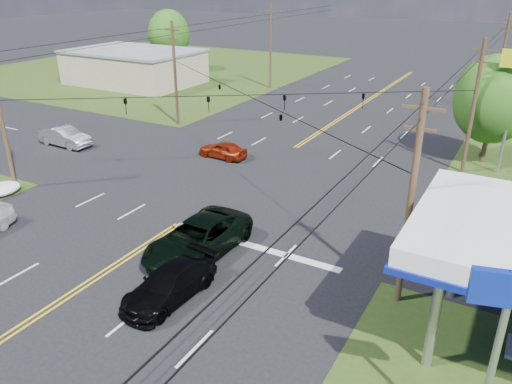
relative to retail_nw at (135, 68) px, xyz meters
The scene contains 20 objects.
ground 37.26m from the retail_nw, 36.25° to the right, with size 280.00×280.00×0.00m, color black.
grass_nw 11.36m from the retail_nw, 116.57° to the left, with size 46.00×48.00×0.03m, color #294315.
stop_bar 46.14m from the retail_nw, 40.60° to the right, with size 10.00×0.50×0.02m, color silver.
retail_nw is the anchor object (origin of this frame).
pole_sw 35.48m from the retail_nw, 61.26° to the right, with size 1.60×0.28×9.50m.
pole_se 53.09m from the retail_nw, 35.79° to the right, with size 1.60×0.28×9.50m.
pole_nw 21.60m from the retail_nw, 37.41° to the right, with size 1.60×0.28×9.50m.
pole_ne 45.02m from the retail_nw, 16.82° to the right, with size 1.60×0.28×9.50m.
pole_left_far 18.30m from the retail_nw, 19.44° to the left, with size 1.60×0.28×10.00m.
pole_right_far 43.53m from the retail_nw, ahead, with size 1.60×0.28×10.00m.
span_wire_signals 37.42m from the retail_nw, 36.25° to the right, with size 26.00×18.00×1.13m.
power_lines 38.98m from the retail_nw, 38.66° to the right, with size 26.04×100.00×0.64m.
tree_right_a 45.21m from the retail_nw, 12.80° to the right, with size 5.70×5.70×8.18m.
tree_far_l 10.69m from the retail_nw, 101.31° to the left, with size 6.08×6.08×8.72m.
pickup_dkgreen 46.00m from the retail_nw, 44.19° to the right, with size 3.06×6.63×1.84m, color black.
suv_black 49.47m from the retail_nw, 46.40° to the right, with size 2.06×5.08×1.47m, color black.
sedan_silver 26.36m from the retail_nw, 60.86° to the right, with size 1.70×4.86×1.60m, color #98989C.
sedan_red 32.27m from the retail_nw, 36.15° to the right, with size 1.58×3.93×1.34m, color maroon.
polesign_se 60.52m from the retail_nw, 38.95° to the right, with size 1.98×0.75×6.75m.
snowpile_b 36.50m from the retail_nw, 61.85° to the right, with size 2.00×2.46×0.69m, color white.
Camera 1 is at (16.55, -16.13, 13.34)m, focal length 35.00 mm.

